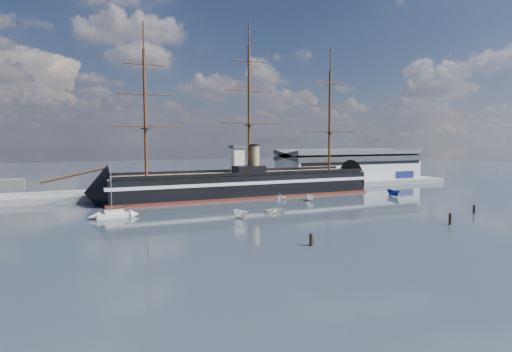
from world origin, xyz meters
name	(u,v)px	position (x,y,z in m)	size (l,w,h in m)	color
ground	(270,204)	(0.00, 40.00, 0.00)	(600.00, 600.00, 0.00)	#27343F
quay	(252,190)	(10.00, 76.00, 0.00)	(180.00, 18.00, 2.00)	slate
warehouse	(349,165)	(58.00, 80.00, 7.98)	(63.00, 21.00, 11.60)	#B7BABC
quay_tower	(238,165)	(3.00, 73.00, 9.75)	(5.00, 5.00, 15.00)	silver
warship	(239,185)	(-1.82, 60.00, 4.04)	(112.97, 17.27, 53.94)	black
sailboat	(114,214)	(-44.16, 36.12, 0.86)	(8.60, 3.17, 13.48)	beige
motorboat_a	(241,218)	(-16.49, 23.03, 0.00)	(6.38, 2.34, 2.55)	white
motorboat_b	(276,213)	(-5.04, 26.67, 0.00)	(3.62, 1.45, 1.69)	beige
motorboat_c	(310,201)	(14.79, 41.90, 0.00)	(5.66, 2.08, 2.27)	white
motorboat_d	(281,200)	(7.59, 47.97, 0.00)	(6.19, 2.68, 2.27)	white
motorboat_f	(393,196)	(46.15, 39.64, 0.00)	(7.01, 2.57, 2.80)	navy
piling_near_left	(311,246)	(-15.41, -7.19, 0.00)	(0.64, 0.64, 2.92)	black
piling_near_right	(450,225)	(23.08, -3.56, 0.00)	(0.64, 0.64, 3.27)	black
piling_far_right	(474,213)	(40.76, 4.39, 0.00)	(0.64, 0.64, 2.90)	black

